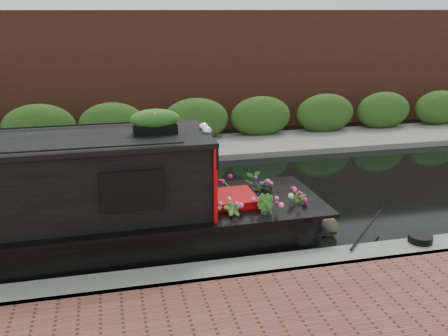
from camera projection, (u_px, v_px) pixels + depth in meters
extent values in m
plane|color=black|center=(128.00, 210.00, 10.44)|extent=(80.00, 80.00, 0.00)
cube|color=slate|center=(140.00, 293.00, 7.38)|extent=(40.00, 0.60, 0.50)
cube|color=slate|center=(121.00, 156.00, 14.34)|extent=(40.00, 2.40, 0.34)
cube|color=#274A18|center=(119.00, 148.00, 15.17)|extent=(40.00, 1.10, 2.80)
cube|color=brown|center=(117.00, 132.00, 17.12)|extent=(40.00, 1.00, 8.00)
cube|color=#AE0609|center=(205.00, 172.00, 8.52)|extent=(0.08, 1.67, 1.29)
cube|color=black|center=(133.00, 191.00, 7.43)|extent=(0.86, 0.04, 0.52)
cube|color=#AE0609|center=(233.00, 207.00, 8.84)|extent=(0.77, 0.87, 0.48)
sphere|color=silver|center=(207.00, 131.00, 8.17)|extent=(0.17, 0.17, 0.17)
sphere|color=silver|center=(204.00, 128.00, 8.42)|extent=(0.17, 0.17, 0.17)
cube|color=black|center=(155.00, 129.00, 8.10)|extent=(0.72, 0.22, 0.15)
ellipsoid|color=#D05917|center=(155.00, 118.00, 8.04)|extent=(0.79, 0.24, 0.23)
imported|color=#2F6923|center=(232.00, 218.00, 8.21)|extent=(0.37, 0.30, 0.60)
imported|color=#2F6923|center=(267.00, 214.00, 8.33)|extent=(0.46, 0.45, 0.66)
imported|color=#2F6923|center=(260.00, 190.00, 9.50)|extent=(0.56, 0.49, 0.61)
imported|color=#2F6923|center=(298.00, 206.00, 8.87)|extent=(0.37, 0.37, 0.49)
imported|color=#2F6923|center=(225.00, 191.00, 9.46)|extent=(0.23, 0.32, 0.59)
cylinder|color=olive|center=(325.00, 223.00, 9.38)|extent=(0.34, 0.38, 0.34)
cylinder|color=black|center=(420.00, 239.00, 8.45)|extent=(0.41, 0.41, 0.12)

